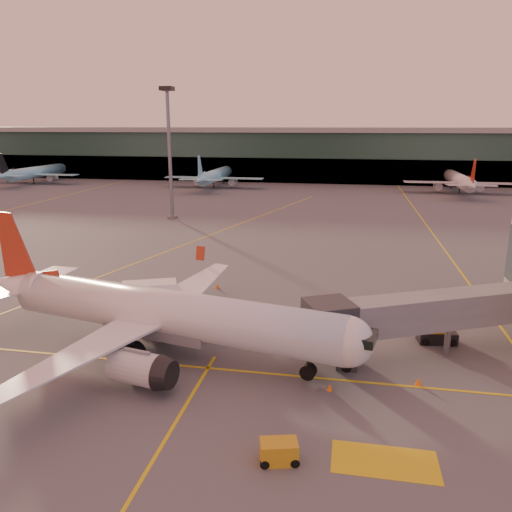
% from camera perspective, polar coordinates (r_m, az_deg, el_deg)
% --- Properties ---
extents(ground, '(600.00, 600.00, 0.00)m').
position_cam_1_polar(ground, '(37.96, -15.21, -15.05)').
color(ground, '#4C4F54').
rests_on(ground, ground).
extents(taxi_markings, '(100.12, 173.00, 0.01)m').
position_cam_1_polar(taxi_markings, '(79.43, -6.20, 1.21)').
color(taxi_markings, gold).
rests_on(taxi_markings, ground).
extents(terminal, '(400.00, 20.00, 17.60)m').
position_cam_1_polar(terminal, '(172.10, 5.66, 11.48)').
color(terminal, '#19382D').
rests_on(terminal, ground).
extents(mast_west_near, '(2.40, 2.40, 25.60)m').
position_cam_1_polar(mast_west_near, '(101.74, -9.88, 12.52)').
color(mast_west_near, slate).
rests_on(mast_west_near, ground).
extents(distant_aircraft_row, '(350.00, 34.00, 13.00)m').
position_cam_1_polar(distant_aircraft_row, '(148.58, 8.93, 7.46)').
color(distant_aircraft_row, '#8DDCEC').
rests_on(distant_aircraft_row, ground).
extents(main_airplane, '(35.88, 32.59, 10.90)m').
position_cam_1_polar(main_airplane, '(42.07, -11.20, -6.41)').
color(main_airplane, white).
rests_on(main_airplane, ground).
extents(jet_bridge, '(24.26, 13.80, 5.54)m').
position_cam_1_polar(jet_bridge, '(44.70, 22.72, -5.71)').
color(jet_bridge, slate).
rests_on(jet_bridge, ground).
extents(catering_truck, '(5.56, 3.98, 3.96)m').
position_cam_1_polar(catering_truck, '(49.23, -11.94, -4.87)').
color(catering_truck, '#B02619').
rests_on(catering_truck, ground).
extents(gpu_cart, '(2.43, 1.80, 1.27)m').
position_cam_1_polar(gpu_cart, '(30.33, 2.63, -21.49)').
color(gpu_cart, '#C29318').
rests_on(gpu_cart, ground).
extents(pushback_tug, '(3.41, 2.09, 1.66)m').
position_cam_1_polar(pushback_tug, '(47.08, 19.97, -8.47)').
color(pushback_tug, black).
rests_on(pushback_tug, ground).
extents(cone_nose, '(0.46, 0.46, 0.59)m').
position_cam_1_polar(cone_nose, '(39.61, 18.08, -13.48)').
color(cone_nose, orange).
rests_on(cone_nose, ground).
extents(cone_wing_left, '(0.50, 0.50, 0.63)m').
position_cam_1_polar(cone_wing_left, '(58.49, -4.45, -3.42)').
color(cone_wing_left, orange).
rests_on(cone_wing_left, ground).
extents(cone_fwd, '(0.40, 0.40, 0.51)m').
position_cam_1_polar(cone_fwd, '(37.50, 8.44, -14.62)').
color(cone_fwd, orange).
rests_on(cone_fwd, ground).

